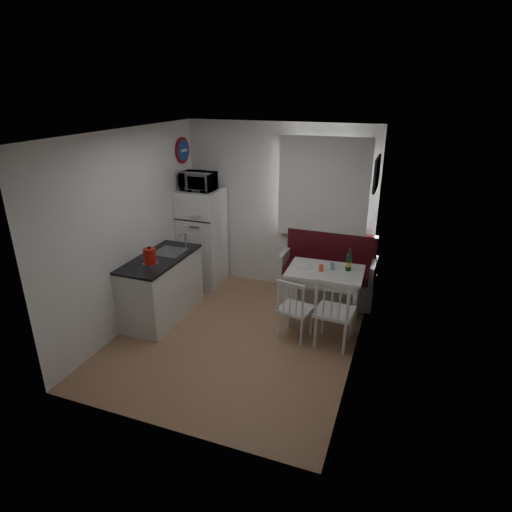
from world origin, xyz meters
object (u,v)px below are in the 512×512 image
(bench, at_px, (327,278))
(dining_table, at_px, (325,276))
(chair_right, at_px, (334,306))
(kettle, at_px, (150,256))
(chair_left, at_px, (294,304))
(fridge, at_px, (202,237))
(kitchen_counter, at_px, (162,287))
(microwave, at_px, (198,181))
(wine_bottle, at_px, (349,260))

(bench, bearing_deg, dining_table, -82.67)
(chair_right, height_order, kettle, kettle)
(chair_left, bearing_deg, fridge, 157.56)
(kitchen_counter, relative_size, dining_table, 1.28)
(kitchen_counter, relative_size, microwave, 2.60)
(kitchen_counter, height_order, fridge, fridge)
(dining_table, bearing_deg, bench, 95.27)
(kettle, bearing_deg, dining_table, 24.52)
(chair_left, relative_size, fridge, 0.29)
(fridge, bearing_deg, microwave, -90.00)
(microwave, bearing_deg, bench, 4.54)
(dining_table, height_order, kettle, kettle)
(bench, height_order, microwave, microwave)
(wine_bottle, bearing_deg, fridge, 169.10)
(dining_table, relative_size, chair_right, 2.00)
(chair_left, xyz_separation_m, wine_bottle, (0.54, 0.76, 0.39))
(fridge, bearing_deg, kettle, -88.88)
(bench, bearing_deg, fridge, -176.85)
(bench, distance_m, microwave, 2.48)
(chair_left, bearing_deg, wine_bottle, 65.09)
(dining_table, bearing_deg, chair_right, -71.57)
(kitchen_counter, bearing_deg, chair_right, 0.17)
(chair_left, relative_size, microwave, 0.91)
(wine_bottle, bearing_deg, microwave, 170.24)
(bench, bearing_deg, kettle, -140.91)
(fridge, bearing_deg, dining_table, -14.86)
(chair_right, distance_m, fridge, 2.70)
(kettle, bearing_deg, chair_left, 9.32)
(chair_left, distance_m, wine_bottle, 1.01)
(wine_bottle, bearing_deg, bench, 122.91)
(kitchen_counter, height_order, chair_right, kitchen_counter)
(dining_table, distance_m, microwave, 2.44)
(dining_table, xyz_separation_m, chair_right, (0.25, -0.67, -0.08))
(kitchen_counter, relative_size, fridge, 0.84)
(microwave, bearing_deg, kitchen_counter, -90.94)
(fridge, bearing_deg, wine_bottle, -10.90)
(chair_left, height_order, microwave, microwave)
(dining_table, xyz_separation_m, wine_bottle, (0.29, 0.10, 0.24))
(chair_right, distance_m, microwave, 2.89)
(microwave, bearing_deg, fridge, 90.00)
(chair_right, xyz_separation_m, fridge, (-2.39, 1.24, 0.19))
(bench, relative_size, wine_bottle, 4.54)
(bench, xyz_separation_m, chair_right, (0.34, -1.35, 0.26))
(wine_bottle, bearing_deg, chair_left, -125.41)
(bench, bearing_deg, kitchen_counter, -146.79)
(kitchen_counter, distance_m, wine_bottle, 2.61)
(kitchen_counter, bearing_deg, dining_table, 17.37)
(kitchen_counter, distance_m, dining_table, 2.27)
(bench, relative_size, fridge, 0.91)
(chair_right, bearing_deg, kettle, -169.23)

